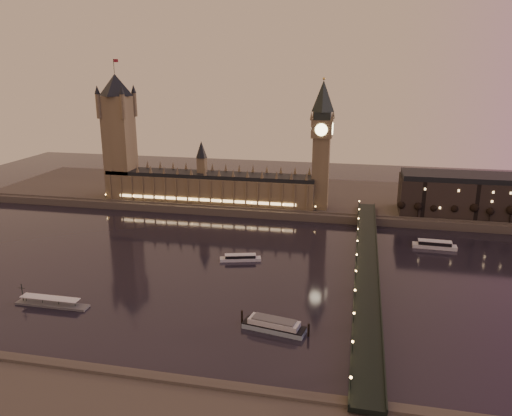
# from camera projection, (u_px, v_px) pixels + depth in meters

# --- Properties ---
(ground) EXTENTS (700.00, 700.00, 0.00)m
(ground) POSITION_uv_depth(u_px,v_px,m) (214.00, 265.00, 308.65)
(ground) COLOR black
(ground) RESTS_ON ground
(far_embankment) EXTENTS (560.00, 130.00, 6.00)m
(far_embankment) POSITION_uv_depth(u_px,v_px,m) (297.00, 196.00, 456.93)
(far_embankment) COLOR #423D35
(far_embankment) RESTS_ON ground
(palace_of_westminster) EXTENTS (180.00, 26.62, 52.00)m
(palace_of_westminster) POSITION_uv_depth(u_px,v_px,m) (209.00, 184.00, 424.37)
(palace_of_westminster) COLOR brown
(palace_of_westminster) RESTS_ON ground
(victoria_tower) EXTENTS (31.68, 31.68, 118.00)m
(victoria_tower) POSITION_uv_depth(u_px,v_px,m) (119.00, 129.00, 428.09)
(victoria_tower) COLOR brown
(victoria_tower) RESTS_ON ground
(big_ben) EXTENTS (17.68, 17.68, 104.00)m
(big_ben) POSITION_uv_depth(u_px,v_px,m) (322.00, 137.00, 393.89)
(big_ben) COLOR brown
(big_ben) RESTS_ON ground
(westminster_bridge) EXTENTS (13.20, 260.00, 15.30)m
(westminster_bridge) POSITION_uv_depth(u_px,v_px,m) (366.00, 269.00, 288.85)
(westminster_bridge) COLOR black
(westminster_bridge) RESTS_ON ground
(city_block) EXTENTS (155.00, 45.00, 34.00)m
(city_block) POSITION_uv_depth(u_px,v_px,m) (503.00, 195.00, 386.68)
(city_block) COLOR black
(city_block) RESTS_ON ground
(bare_tree_0) EXTENTS (5.62, 5.62, 11.43)m
(bare_tree_0) POSITION_uv_depth(u_px,v_px,m) (401.00, 206.00, 383.65)
(bare_tree_0) COLOR black
(bare_tree_0) RESTS_ON ground
(bare_tree_1) EXTENTS (5.62, 5.62, 11.43)m
(bare_tree_1) POSITION_uv_depth(u_px,v_px,m) (418.00, 207.00, 381.07)
(bare_tree_1) COLOR black
(bare_tree_1) RESTS_ON ground
(bare_tree_2) EXTENTS (5.62, 5.62, 11.43)m
(bare_tree_2) POSITION_uv_depth(u_px,v_px,m) (436.00, 208.00, 378.50)
(bare_tree_2) COLOR black
(bare_tree_2) RESTS_ON ground
(bare_tree_3) EXTENTS (5.62, 5.62, 11.43)m
(bare_tree_3) POSITION_uv_depth(u_px,v_px,m) (454.00, 209.00, 375.92)
(bare_tree_3) COLOR black
(bare_tree_3) RESTS_ON ground
(bare_tree_4) EXTENTS (5.62, 5.62, 11.43)m
(bare_tree_4) POSITION_uv_depth(u_px,v_px,m) (472.00, 210.00, 373.35)
(bare_tree_4) COLOR black
(bare_tree_4) RESTS_ON ground
(bare_tree_5) EXTENTS (5.62, 5.62, 11.43)m
(bare_tree_5) POSITION_uv_depth(u_px,v_px,m) (491.00, 211.00, 370.78)
(bare_tree_5) COLOR black
(bare_tree_5) RESTS_ON ground
(bare_tree_6) EXTENTS (5.62, 5.62, 11.43)m
(bare_tree_6) POSITION_uv_depth(u_px,v_px,m) (509.00, 212.00, 368.20)
(bare_tree_6) COLOR black
(bare_tree_6) RESTS_ON ground
(cruise_boat_a) EXTENTS (26.37, 12.24, 4.13)m
(cruise_boat_a) POSITION_uv_depth(u_px,v_px,m) (240.00, 258.00, 315.21)
(cruise_boat_a) COLOR silver
(cruise_boat_a) RESTS_ON ground
(cruise_boat_b) EXTENTS (28.80, 8.15, 5.27)m
(cruise_boat_b) POSITION_uv_depth(u_px,v_px,m) (435.00, 245.00, 336.49)
(cruise_boat_b) COLOR silver
(cruise_boat_b) RESTS_ON ground
(moored_barge) EXTENTS (33.65, 13.52, 6.27)m
(moored_barge) POSITION_uv_depth(u_px,v_px,m) (274.00, 325.00, 232.05)
(moored_barge) COLOR #94ADBC
(moored_barge) RESTS_ON ground
(pontoon_pier) EXTENTS (39.21, 6.54, 10.46)m
(pontoon_pier) POSITION_uv_depth(u_px,v_px,m) (52.00, 303.00, 256.47)
(pontoon_pier) COLOR #595B5E
(pontoon_pier) RESTS_ON ground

